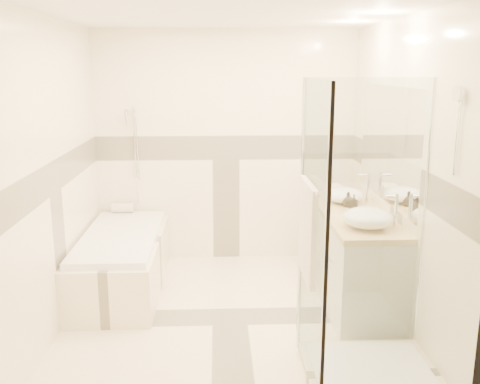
{
  "coord_description": "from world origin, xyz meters",
  "views": [
    {
      "loc": [
        -0.09,
        -4.25,
        2.11
      ],
      "look_at": [
        0.1,
        0.25,
        1.05
      ],
      "focal_mm": 40.0,
      "sensor_mm": 36.0,
      "label": 1
    }
  ],
  "objects_px": {
    "bathtub": "(122,259)",
    "vessel_sink_far": "(368,218)",
    "shower_enclosure": "(356,311)",
    "vanity": "(352,256)",
    "vessel_sink_near": "(344,195)",
    "amenity_bottle_a": "(354,204)",
    "amenity_bottle_b": "(348,199)"
  },
  "relations": [
    {
      "from": "bathtub",
      "to": "vessel_sink_far",
      "type": "height_order",
      "value": "vessel_sink_far"
    },
    {
      "from": "shower_enclosure",
      "to": "vanity",
      "type": "bearing_deg",
      "value": 77.03
    },
    {
      "from": "bathtub",
      "to": "shower_enclosure",
      "type": "bearing_deg",
      "value": -41.1
    },
    {
      "from": "vessel_sink_near",
      "to": "amenity_bottle_a",
      "type": "relative_size",
      "value": 2.26
    },
    {
      "from": "amenity_bottle_b",
      "to": "vessel_sink_near",
      "type": "bearing_deg",
      "value": 90.0
    },
    {
      "from": "vessel_sink_far",
      "to": "vessel_sink_near",
      "type": "bearing_deg",
      "value": 90.0
    },
    {
      "from": "bathtub",
      "to": "vessel_sink_near",
      "type": "distance_m",
      "value": 2.22
    },
    {
      "from": "vessel_sink_far",
      "to": "amenity_bottle_a",
      "type": "bearing_deg",
      "value": 90.0
    },
    {
      "from": "vanity",
      "to": "amenity_bottle_a",
      "type": "height_order",
      "value": "amenity_bottle_a"
    },
    {
      "from": "bathtub",
      "to": "amenity_bottle_a",
      "type": "relative_size",
      "value": 10.5
    },
    {
      "from": "vessel_sink_far",
      "to": "vanity",
      "type": "bearing_deg",
      "value": 87.67
    },
    {
      "from": "vessel_sink_far",
      "to": "amenity_bottle_b",
      "type": "relative_size",
      "value": 2.91
    },
    {
      "from": "shower_enclosure",
      "to": "amenity_bottle_b",
      "type": "height_order",
      "value": "shower_enclosure"
    },
    {
      "from": "vanity",
      "to": "shower_enclosure",
      "type": "xyz_separation_m",
      "value": [
        -0.29,
        -1.27,
        0.08
      ]
    },
    {
      "from": "vanity",
      "to": "vessel_sink_near",
      "type": "bearing_deg",
      "value": 93.48
    },
    {
      "from": "bathtub",
      "to": "vessel_sink_far",
      "type": "distance_m",
      "value": 2.37
    },
    {
      "from": "bathtub",
      "to": "vessel_sink_near",
      "type": "height_order",
      "value": "vessel_sink_near"
    },
    {
      "from": "vanity",
      "to": "amenity_bottle_a",
      "type": "xyz_separation_m",
      "value": [
        -0.02,
        -0.04,
        0.5
      ]
    },
    {
      "from": "amenity_bottle_a",
      "to": "amenity_bottle_b",
      "type": "xyz_separation_m",
      "value": [
        0.0,
        0.21,
        -0.01
      ]
    },
    {
      "from": "vessel_sink_near",
      "to": "vessel_sink_far",
      "type": "relative_size",
      "value": 0.9
    },
    {
      "from": "vanity",
      "to": "vessel_sink_near",
      "type": "height_order",
      "value": "vessel_sink_near"
    },
    {
      "from": "amenity_bottle_b",
      "to": "vanity",
      "type": "bearing_deg",
      "value": -83.18
    },
    {
      "from": "shower_enclosure",
      "to": "amenity_bottle_a",
      "type": "distance_m",
      "value": 1.33
    },
    {
      "from": "vanity",
      "to": "amenity_bottle_b",
      "type": "height_order",
      "value": "amenity_bottle_b"
    },
    {
      "from": "bathtub",
      "to": "vessel_sink_far",
      "type": "relative_size",
      "value": 4.2
    },
    {
      "from": "amenity_bottle_a",
      "to": "vanity",
      "type": "bearing_deg",
      "value": 62.66
    },
    {
      "from": "vessel_sink_far",
      "to": "amenity_bottle_b",
      "type": "bearing_deg",
      "value": 90.0
    },
    {
      "from": "bathtub",
      "to": "amenity_bottle_a",
      "type": "height_order",
      "value": "amenity_bottle_a"
    },
    {
      "from": "bathtub",
      "to": "amenity_bottle_b",
      "type": "bearing_deg",
      "value": -4.91
    },
    {
      "from": "amenity_bottle_a",
      "to": "amenity_bottle_b",
      "type": "height_order",
      "value": "amenity_bottle_a"
    },
    {
      "from": "vanity",
      "to": "shower_enclosure",
      "type": "height_order",
      "value": "shower_enclosure"
    },
    {
      "from": "shower_enclosure",
      "to": "vessel_sink_far",
      "type": "bearing_deg",
      "value": 70.72
    }
  ]
}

